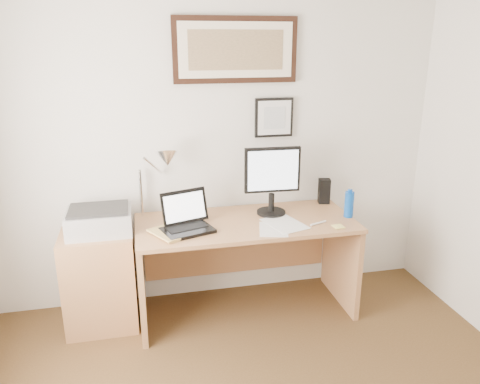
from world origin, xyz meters
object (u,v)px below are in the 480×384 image
object	(u,v)px
laptop	(186,222)
book	(157,237)
lcd_monitor	(272,178)
water_bottle	(349,204)
printer	(99,220)
desk	(243,246)
side_cabinet	(100,280)

from	to	relation	value
laptop	book	bearing A→B (deg)	-151.02
laptop	lcd_monitor	distance (m)	0.73
water_bottle	printer	size ratio (longest dim) A/B	0.44
desk	laptop	size ratio (longest dim) A/B	4.03
book	lcd_monitor	xyz separation A→B (m)	(0.88, 0.28, 0.28)
lcd_monitor	water_bottle	bearing A→B (deg)	-18.39
side_cabinet	desk	world-z (taller)	desk
book	laptop	bearing A→B (deg)	28.98
water_bottle	lcd_monitor	bearing A→B (deg)	161.61
side_cabinet	printer	distance (m)	0.45
side_cabinet	water_bottle	bearing A→B (deg)	-3.92
side_cabinet	desk	distance (m)	1.08
water_bottle	lcd_monitor	size ratio (longest dim) A/B	0.38
water_bottle	book	xyz separation A→B (m)	(-1.43, -0.10, -0.09)
book	printer	bearing A→B (deg)	147.07
side_cabinet	water_bottle	size ratio (longest dim) A/B	3.74
water_bottle	book	size ratio (longest dim) A/B	0.69
book	side_cabinet	bearing A→B (deg)	151.55
lcd_monitor	book	bearing A→B (deg)	-162.23
laptop	printer	xyz separation A→B (m)	(-0.59, 0.13, 0.01)
side_cabinet	laptop	distance (m)	0.77
lcd_monitor	printer	distance (m)	1.28
water_bottle	desk	bearing A→B (deg)	168.21
water_bottle	desk	size ratio (longest dim) A/B	0.12
desk	lcd_monitor	size ratio (longest dim) A/B	3.08
side_cabinet	printer	xyz separation A→B (m)	(0.03, 0.02, 0.45)
side_cabinet	laptop	world-z (taller)	laptop
water_bottle	printer	xyz separation A→B (m)	(-1.81, 0.15, -0.03)
book	lcd_monitor	bearing A→B (deg)	17.77
side_cabinet	lcd_monitor	size ratio (longest dim) A/B	1.40
book	desk	xyz separation A→B (m)	(0.65, 0.26, -0.25)
desk	lcd_monitor	xyz separation A→B (m)	(0.23, 0.02, 0.53)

